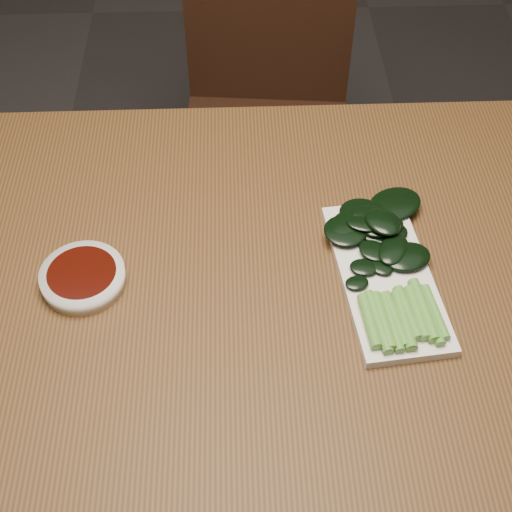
% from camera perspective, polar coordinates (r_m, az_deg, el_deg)
% --- Properties ---
extents(ground, '(6.00, 6.00, 0.00)m').
position_cam_1_polar(ground, '(1.66, -0.86, -18.59)').
color(ground, '#292727').
rests_on(ground, ground).
extents(table, '(1.40, 0.80, 0.75)m').
position_cam_1_polar(table, '(1.06, -1.29, -4.72)').
color(table, '#492E14').
rests_on(table, ground).
extents(chair_far, '(0.42, 0.42, 0.89)m').
position_cam_1_polar(chair_far, '(1.71, 0.80, 11.58)').
color(chair_far, black).
rests_on(chair_far, ground).
extents(sauce_bowl, '(0.12, 0.12, 0.02)m').
position_cam_1_polar(sauce_bowl, '(1.02, -13.68, -1.66)').
color(sauce_bowl, silver).
rests_on(sauce_bowl, table).
extents(serving_plate, '(0.15, 0.29, 0.01)m').
position_cam_1_polar(serving_plate, '(1.02, 10.30, -1.64)').
color(serving_plate, silver).
rests_on(serving_plate, table).
extents(gai_lan, '(0.18, 0.32, 0.03)m').
position_cam_1_polar(gai_lan, '(1.02, 10.34, 0.10)').
color(gai_lan, '#529433').
rests_on(gai_lan, serving_plate).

